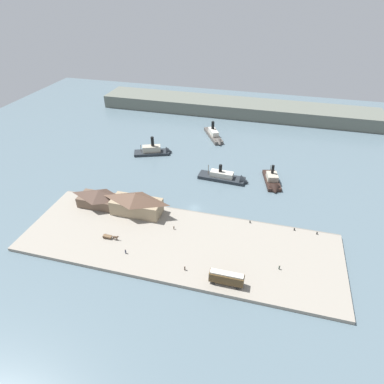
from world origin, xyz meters
name	(u,v)px	position (x,y,z in m)	size (l,w,h in m)	color
ground_plane	(194,208)	(0.00, 0.00, 0.00)	(320.00, 320.00, 0.00)	slate
quay_promenade	(178,243)	(0.00, -22.00, 0.60)	(110.00, 36.00, 1.20)	gray
seawall_edge	(192,212)	(0.00, -3.60, 0.50)	(110.00, 0.80, 1.00)	slate
ferry_shed_customs_shed	(100,198)	(-36.28, -9.28, 4.77)	(17.12, 8.32, 7.02)	brown
ferry_shed_east_terminal	(136,203)	(-20.29, -10.10, 5.72)	(19.54, 8.67, 8.89)	#998466
street_tram	(227,278)	(19.22, -35.86, 3.81)	(10.33, 2.85, 4.49)	#4C381E
horse_cart	(110,237)	(-23.47, -26.54, 2.12)	(5.99, 1.43, 1.87)	brown
pedestrian_standing_center	(174,228)	(-3.52, -15.92, 1.90)	(0.38, 0.38, 1.53)	#4C3D33
pedestrian_near_cart	(279,267)	(34.31, -25.85, 1.98)	(0.42, 0.42, 1.71)	#3D4C42
pedestrian_near_east_shed	(126,251)	(-15.29, -31.81, 2.02)	(0.44, 0.44, 1.79)	#33384C
pedestrian_walking_east	(185,268)	(5.74, -33.84, 1.98)	(0.42, 0.42, 1.70)	#4C3D33
mooring_post_east	(250,222)	(22.79, -5.09, 1.65)	(0.44, 0.44, 0.90)	black
mooring_post_center_east	(317,233)	(46.59, -5.41, 1.65)	(0.44, 0.44, 0.90)	black
mooring_post_west	(294,229)	(38.77, -5.27, 1.65)	(0.44, 0.44, 0.90)	black
ferry_departing_north	(273,182)	(29.20, 25.98, 1.35)	(9.64, 18.93, 9.86)	black
ferry_approaching_west	(214,136)	(-5.65, 66.99, 1.63)	(15.64, 22.78, 10.05)	#514C47
ferry_approaching_east	(228,178)	(9.45, 24.33, 1.29)	(23.40, 7.53, 9.39)	#23282D
ferry_moored_west	(156,151)	(-31.08, 41.05, 1.56)	(20.46, 12.47, 11.54)	#23282D
far_headland	(236,108)	(0.00, 110.00, 4.00)	(180.00, 24.00, 8.00)	#60665B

